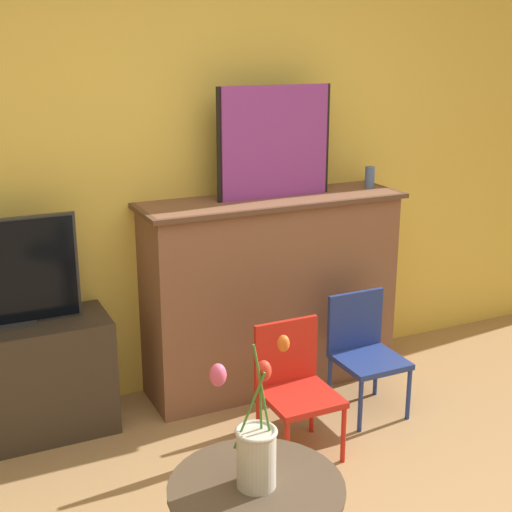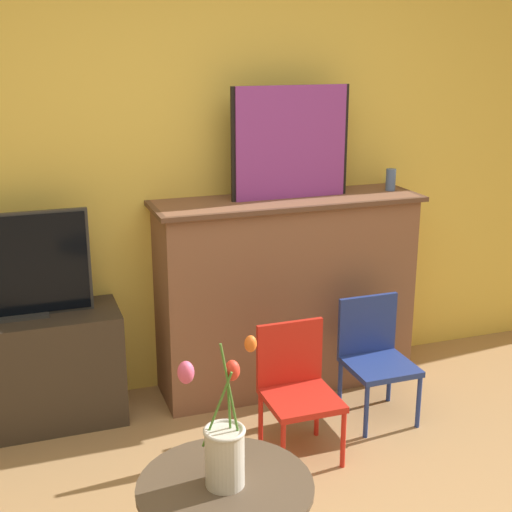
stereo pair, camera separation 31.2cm
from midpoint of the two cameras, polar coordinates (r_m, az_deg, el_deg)
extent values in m
cube|color=#EAC651|center=(3.88, -8.80, 8.30)|extent=(8.00, 0.06, 2.70)
cube|color=brown|center=(4.02, -1.01, -3.01)|extent=(1.42, 0.40, 1.10)
cube|color=brown|center=(3.86, -0.99, 4.45)|extent=(1.48, 0.44, 0.02)
cube|color=black|center=(3.83, -0.86, 9.08)|extent=(0.66, 0.02, 0.60)
cube|color=purple|center=(3.82, -0.79, 9.06)|extent=(0.62, 0.02, 0.60)
cylinder|color=#4C6699|center=(4.15, 6.96, 6.25)|extent=(0.06, 0.06, 0.12)
cube|color=#382D23|center=(3.80, -21.21, -9.52)|extent=(0.97, 0.38, 0.60)
cube|color=#2D2D2D|center=(3.68, -21.71, -5.22)|extent=(0.28, 0.12, 0.01)
cube|color=#2D2D2D|center=(3.61, -22.16, -1.37)|extent=(0.73, 0.02, 0.53)
cube|color=black|center=(3.60, -22.15, -1.41)|extent=(0.70, 0.02, 0.50)
cylinder|color=red|center=(3.32, -0.29, -15.32)|extent=(0.02, 0.02, 0.29)
cylinder|color=red|center=(3.44, 4.37, -14.15)|extent=(0.02, 0.02, 0.29)
cylinder|color=red|center=(3.56, -2.38, -12.99)|extent=(0.02, 0.02, 0.29)
cylinder|color=red|center=(3.67, 2.02, -12.00)|extent=(0.02, 0.02, 0.29)
cube|color=red|center=(3.42, 0.94, -11.30)|extent=(0.33, 0.33, 0.03)
cube|color=red|center=(3.47, -0.18, -7.67)|extent=(0.33, 0.02, 0.32)
cylinder|color=navy|center=(3.69, 5.92, -11.92)|extent=(0.02, 0.02, 0.29)
cylinder|color=navy|center=(3.84, 9.82, -10.89)|extent=(0.02, 0.02, 0.29)
cylinder|color=navy|center=(3.92, 3.63, -10.05)|extent=(0.02, 0.02, 0.29)
cylinder|color=navy|center=(4.06, 7.39, -9.17)|extent=(0.02, 0.02, 0.29)
cube|color=navy|center=(3.80, 6.77, -8.37)|extent=(0.33, 0.33, 0.03)
cube|color=navy|center=(3.85, 5.65, -5.16)|extent=(0.33, 0.02, 0.32)
cylinder|color=#4C3D2D|center=(2.45, -3.81, -18.11)|extent=(0.59, 0.59, 0.02)
cylinder|color=beige|center=(2.39, -3.87, -15.98)|extent=(0.13, 0.13, 0.20)
torus|color=beige|center=(2.33, -3.91, -13.95)|extent=(0.14, 0.14, 0.02)
cylinder|color=#477A2D|center=(2.30, -4.53, -12.36)|extent=(0.09, 0.05, 0.27)
ellipsoid|color=#E0517A|center=(2.25, -7.09, -9.52)|extent=(0.05, 0.05, 0.08)
cylinder|color=#477A2D|center=(2.28, -3.40, -11.36)|extent=(0.07, 0.02, 0.37)
ellipsoid|color=orange|center=(2.20, -1.87, -7.09)|extent=(0.04, 0.04, 0.05)
cylinder|color=#477A2D|center=(2.32, -3.56, -12.34)|extent=(0.02, 0.01, 0.27)
ellipsoid|color=red|center=(2.26, -3.38, -9.25)|extent=(0.05, 0.05, 0.07)
camera|label=1|loc=(0.16, -92.86, -0.87)|focal=50.00mm
camera|label=2|loc=(0.16, 87.14, 0.87)|focal=50.00mm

